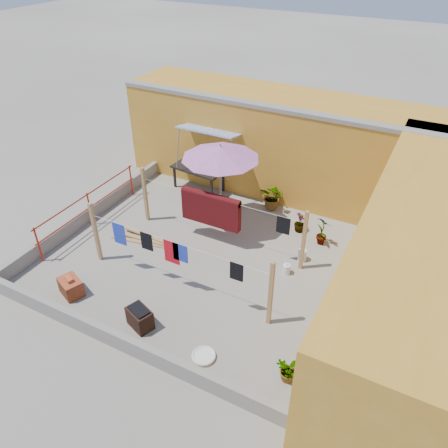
% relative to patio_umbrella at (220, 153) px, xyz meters
% --- Properties ---
extents(ground, '(80.00, 80.00, 0.00)m').
position_rel_patio_umbrella_xyz_m(ground, '(0.37, -1.63, -2.39)').
color(ground, '#9E998E').
rests_on(ground, ground).
extents(wall_back, '(11.00, 3.27, 3.21)m').
position_rel_patio_umbrella_xyz_m(wall_back, '(0.87, 3.06, -0.78)').
color(wall_back, gold).
rests_on(wall_back, ground).
extents(wall_right, '(2.40, 9.00, 3.20)m').
position_rel_patio_umbrella_xyz_m(wall_right, '(5.57, -1.63, -0.79)').
color(wall_right, gold).
rests_on(wall_right, ground).
extents(parapet_front, '(8.30, 0.16, 0.44)m').
position_rel_patio_umbrella_xyz_m(parapet_front, '(0.37, -5.21, -2.17)').
color(parapet_front, gray).
rests_on(parapet_front, ground).
extents(parapet_left, '(0.16, 7.30, 0.44)m').
position_rel_patio_umbrella_xyz_m(parapet_left, '(-3.71, -1.63, -2.17)').
color(parapet_left, gray).
rests_on(parapet_left, ground).
extents(red_railing, '(0.05, 4.20, 1.10)m').
position_rel_patio_umbrella_xyz_m(red_railing, '(-3.48, -1.83, -1.67)').
color(red_railing, '#A62110').
rests_on(red_railing, ground).
extents(clothesline_rig, '(5.09, 2.35, 1.80)m').
position_rel_patio_umbrella_xyz_m(clothesline_rig, '(0.18, -1.08, -1.36)').
color(clothesline_rig, tan).
rests_on(clothesline_rig, ground).
extents(patio_umbrella, '(2.61, 2.61, 2.66)m').
position_rel_patio_umbrella_xyz_m(patio_umbrella, '(0.00, 0.00, 0.00)').
color(patio_umbrella, gray).
rests_on(patio_umbrella, ground).
extents(outdoor_table, '(1.85, 1.06, 0.83)m').
position_rel_patio_umbrella_xyz_m(outdoor_table, '(-1.69, 1.57, -1.64)').
color(outdoor_table, black).
rests_on(outdoor_table, ground).
extents(brick_stack, '(0.73, 0.64, 0.53)m').
position_rel_patio_umbrella_xyz_m(brick_stack, '(-1.85, -4.43, -2.16)').
color(brick_stack, '#AB4E27').
rests_on(brick_stack, ground).
extents(lumber_pile, '(2.15, 0.60, 0.13)m').
position_rel_patio_umbrella_xyz_m(lumber_pile, '(-1.46, -1.79, -2.33)').
color(lumber_pile, tan).
rests_on(lumber_pile, ground).
extents(brazier, '(0.70, 0.58, 0.54)m').
position_rel_patio_umbrella_xyz_m(brazier, '(0.31, -4.50, -2.13)').
color(brazier, black).
rests_on(brazier, ground).
extents(white_basin, '(0.52, 0.52, 0.09)m').
position_rel_patio_umbrella_xyz_m(white_basin, '(2.04, -4.60, -2.34)').
color(white_basin, silver).
rests_on(white_basin, ground).
extents(water_jug_a, '(0.21, 0.21, 0.32)m').
position_rel_patio_umbrella_xyz_m(water_jug_a, '(2.61, -1.23, -2.25)').
color(water_jug_a, silver).
rests_on(water_jug_a, ground).
extents(water_jug_b, '(0.24, 0.24, 0.37)m').
position_rel_patio_umbrella_xyz_m(water_jug_b, '(2.79, -0.51, -2.23)').
color(water_jug_b, silver).
rests_on(water_jug_b, ground).
extents(green_hose, '(0.47, 0.47, 0.07)m').
position_rel_patio_umbrella_xyz_m(green_hose, '(4.04, 1.39, -2.36)').
color(green_hose, '#1B7928').
rests_on(green_hose, ground).
extents(plant_back_a, '(0.82, 0.72, 0.86)m').
position_rel_patio_umbrella_xyz_m(plant_back_a, '(1.06, 1.57, -1.96)').
color(plant_back_a, '#1B5F1B').
rests_on(plant_back_a, ground).
extents(plant_back_b, '(0.42, 0.42, 0.61)m').
position_rel_patio_umbrella_xyz_m(plant_back_b, '(2.26, 0.77, -2.09)').
color(plant_back_b, '#1B5F1B').
rests_on(plant_back_b, ground).
extents(plant_right_a, '(0.59, 0.52, 0.93)m').
position_rel_patio_umbrella_xyz_m(plant_right_a, '(3.03, 0.47, -1.92)').
color(plant_right_a, '#1B5F1B').
rests_on(plant_right_a, ground).
extents(plant_right_b, '(0.47, 0.50, 0.72)m').
position_rel_patio_umbrella_xyz_m(plant_right_b, '(4.07, -1.49, -2.03)').
color(plant_right_b, '#1B5F1B').
rests_on(plant_right_b, ground).
extents(plant_right_c, '(0.66, 0.65, 0.55)m').
position_rel_patio_umbrella_xyz_m(plant_right_c, '(3.83, -4.29, -2.11)').
color(plant_right_c, '#1B5F1B').
rests_on(plant_right_c, ground).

